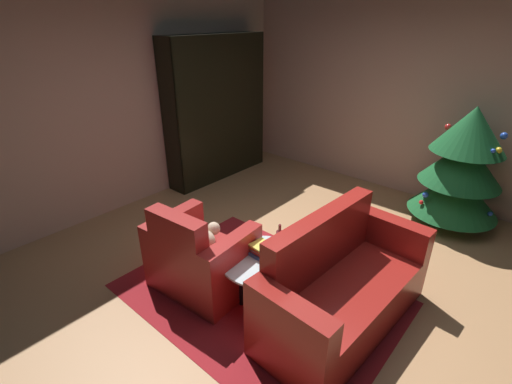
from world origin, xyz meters
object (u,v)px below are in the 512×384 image
at_px(coffee_table, 263,262).
at_px(book_stack_on_table, 262,250).
at_px(bottle_on_table, 279,240).
at_px(bookshelf_unit, 223,111).
at_px(couch_red, 341,289).
at_px(decorated_tree, 462,167).
at_px(armchair_red, 200,259).

xyz_separation_m(coffee_table, book_stack_on_table, (-0.04, 0.04, 0.09)).
bearing_deg(bottle_on_table, book_stack_on_table, -109.82).
relative_size(bookshelf_unit, couch_red, 1.27).
bearing_deg(decorated_tree, bottle_on_table, -110.03).
height_order(book_stack_on_table, decorated_tree, decorated_tree).
relative_size(couch_red, decorated_tree, 1.14).
height_order(armchair_red, coffee_table, armchair_red).
xyz_separation_m(armchair_red, coffee_table, (0.57, 0.25, 0.10)).
height_order(bookshelf_unit, armchair_red, bookshelf_unit).
distance_m(bottle_on_table, decorated_tree, 2.59).
distance_m(coffee_table, book_stack_on_table, 0.11).
height_order(armchair_red, couch_red, couch_red).
bearing_deg(bookshelf_unit, bottle_on_table, -34.73).
xyz_separation_m(bookshelf_unit, bottle_on_table, (2.47, -1.71, -0.50)).
distance_m(couch_red, decorated_tree, 2.45).
bearing_deg(bottle_on_table, armchair_red, -142.23).
bearing_deg(couch_red, armchair_red, -158.43).
bearing_deg(decorated_tree, bookshelf_unit, -168.05).
height_order(coffee_table, decorated_tree, decorated_tree).
height_order(book_stack_on_table, bottle_on_table, bottle_on_table).
bearing_deg(bottle_on_table, couch_red, 2.43).
distance_m(bookshelf_unit, couch_red, 3.61).
bearing_deg(bottle_on_table, coffee_table, -95.88).
xyz_separation_m(armchair_red, book_stack_on_table, (0.53, 0.29, 0.19)).
distance_m(bookshelf_unit, armchair_red, 2.96).
xyz_separation_m(couch_red, bottle_on_table, (-0.64, -0.03, 0.23)).
bearing_deg(decorated_tree, book_stack_on_table, -110.02).
height_order(bookshelf_unit, coffee_table, bookshelf_unit).
bearing_deg(decorated_tree, couch_red, -95.74).
height_order(couch_red, decorated_tree, decorated_tree).
bearing_deg(book_stack_on_table, armchair_red, -151.68).
relative_size(armchair_red, decorated_tree, 0.64).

